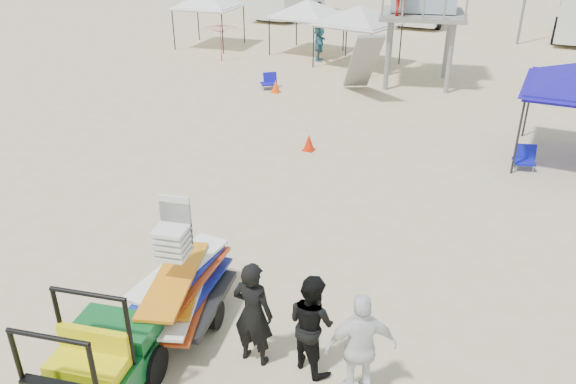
% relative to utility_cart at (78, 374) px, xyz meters
% --- Properties ---
extents(ground, '(140.00, 140.00, 0.00)m').
position_rel_utility_cart_xyz_m(ground, '(0.10, 2.25, -0.85)').
color(ground, beige).
rests_on(ground, ground).
extents(utility_cart, '(1.64, 2.58, 1.82)m').
position_rel_utility_cart_xyz_m(utility_cart, '(0.00, 0.00, 0.00)').
color(utility_cart, '#0D5622').
rests_on(utility_cart, ground).
extents(surf_trailer, '(1.61, 2.46, 2.07)m').
position_rel_utility_cart_xyz_m(surf_trailer, '(0.00, 2.33, -0.00)').
color(surf_trailer, black).
rests_on(surf_trailer, ground).
extents(man_left, '(0.66, 0.44, 1.79)m').
position_rel_utility_cart_xyz_m(man_left, '(1.52, 2.03, 0.05)').
color(man_left, black).
rests_on(man_left, ground).
extents(man_mid, '(0.99, 0.90, 1.65)m').
position_rel_utility_cart_xyz_m(man_mid, '(2.37, 2.28, -0.02)').
color(man_mid, black).
rests_on(man_mid, ground).
extents(man_right, '(1.10, 0.90, 1.75)m').
position_rel_utility_cart_xyz_m(man_right, '(3.22, 2.03, 0.03)').
color(man_right, white).
rests_on(man_right, ground).
extents(canopy_white_a, '(3.59, 3.59, 3.11)m').
position_rel_utility_cart_xyz_m(canopy_white_a, '(-3.22, 20.96, 1.71)').
color(canopy_white_a, black).
rests_on(canopy_white_a, ground).
extents(canopy_white_c, '(3.14, 3.14, 3.01)m').
position_rel_utility_cart_xyz_m(canopy_white_c, '(-6.36, 22.43, 1.61)').
color(canopy_white_c, black).
rests_on(canopy_white_c, ground).
extents(umbrella_a, '(2.51, 2.53, 1.76)m').
position_rel_utility_cart_xyz_m(umbrella_a, '(-9.37, 19.07, 0.03)').
color(umbrella_a, red).
rests_on(umbrella_a, ground).
extents(umbrella_b, '(2.62, 2.62, 1.69)m').
position_rel_utility_cart_xyz_m(umbrella_b, '(-5.68, 22.71, -0.00)').
color(umbrella_b, orange).
rests_on(umbrella_b, ground).
extents(cone_near, '(0.34, 0.34, 0.50)m').
position_rel_utility_cart_xyz_m(cone_near, '(-1.13, 10.43, -0.60)').
color(cone_near, red).
rests_on(cone_near, ground).
extents(cone_far, '(0.34, 0.34, 0.50)m').
position_rel_utility_cart_xyz_m(cone_far, '(-4.68, 15.45, -0.60)').
color(cone_far, '#FC4D07').
rests_on(cone_far, ground).
extents(beach_chair_a, '(0.73, 0.84, 0.64)m').
position_rel_utility_cart_xyz_m(beach_chair_a, '(-5.18, 15.86, -0.53)').
color(beach_chair_a, '#1110B1').
rests_on(beach_chair_a, ground).
extents(beach_chair_b, '(0.66, 0.71, 0.64)m').
position_rel_utility_cart_xyz_m(beach_chair_b, '(4.74, 11.77, -0.53)').
color(beach_chair_b, '#0F14A3').
rests_on(beach_chair_b, ground).
extents(distant_beachgoers, '(19.00, 10.83, 1.67)m').
position_rel_utility_cart_xyz_m(distant_beachgoers, '(-1.16, 23.31, -0.02)').
color(distant_beachgoers, '#A2CA4B').
rests_on(distant_beachgoers, ground).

